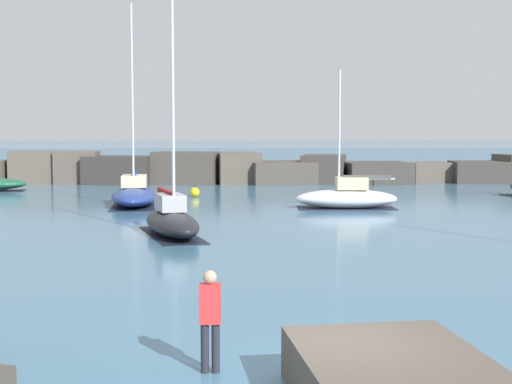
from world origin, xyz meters
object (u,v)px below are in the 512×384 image
(sailboat_moored_4, at_px, (172,220))
(sailboat_moored_1, at_px, (134,194))
(mooring_buoy_far_side, at_px, (195,192))
(person_on_rocks, at_px, (210,316))
(sailboat_moored_6, at_px, (347,197))

(sailboat_moored_4, bearing_deg, sailboat_moored_1, 104.69)
(sailboat_moored_1, relative_size, mooring_buoy_far_side, 13.56)
(person_on_rocks, bearing_deg, mooring_buoy_far_side, 93.25)
(person_on_rocks, bearing_deg, sailboat_moored_4, 96.92)
(sailboat_moored_4, xyz_separation_m, person_on_rocks, (1.93, -15.92, 0.37))
(sailboat_moored_6, distance_m, mooring_buoy_far_side, 10.73)
(sailboat_moored_4, height_order, person_on_rocks, sailboat_moored_4)
(sailboat_moored_6, height_order, mooring_buoy_far_side, sailboat_moored_6)
(sailboat_moored_4, distance_m, sailboat_moored_6, 12.68)
(sailboat_moored_4, distance_m, person_on_rocks, 16.04)
(sailboat_moored_1, relative_size, person_on_rocks, 6.20)
(sailboat_moored_1, height_order, person_on_rocks, sailboat_moored_1)
(sailboat_moored_1, relative_size, sailboat_moored_4, 1.16)
(mooring_buoy_far_side, bearing_deg, sailboat_moored_6, -39.23)
(person_on_rocks, bearing_deg, sailboat_moored_1, 100.18)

